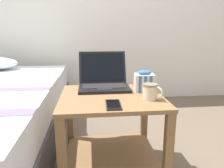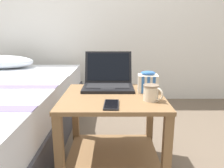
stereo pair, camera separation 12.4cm
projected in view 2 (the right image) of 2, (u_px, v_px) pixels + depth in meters
back_wall at (111, 2)px, 2.71m from camera, size 8.00×0.05×2.50m
bedside_table at (112, 125)px, 1.34m from camera, size 0.60×0.56×0.53m
laptop at (107, 81)px, 1.48m from camera, size 0.33×0.32×0.23m
mug_front_left at (150, 92)px, 1.19m from camera, size 0.10×0.10×0.09m
snack_bag at (147, 82)px, 1.36m from camera, size 0.13×0.10×0.13m
cell_phone at (110, 105)px, 1.12m from camera, size 0.08×0.16×0.01m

